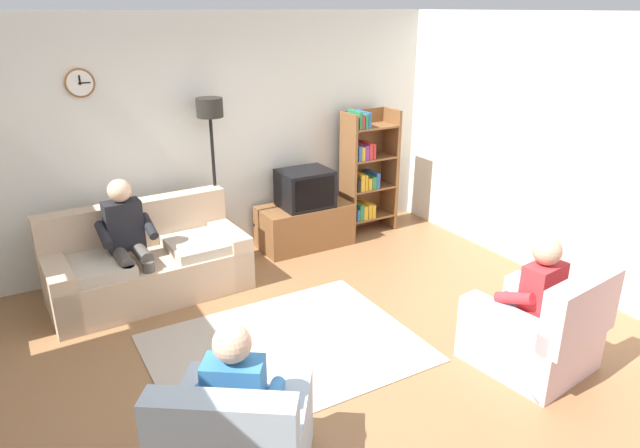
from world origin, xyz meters
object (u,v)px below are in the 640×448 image
object	(u,v)px
couch	(148,265)
person_in_left_armchair	(239,395)
armchair_near_bookshelf	(535,334)
tv	(305,188)
armchair_near_window	(239,448)
person_in_right_armchair	(530,294)
floor_lamp	(211,136)
person_on_couch	(128,237)
bookshelf	(365,172)
tv_stand	(305,225)

from	to	relation	value
couch	person_in_left_armchair	size ratio (longest dim) A/B	1.73
armchair_near_bookshelf	couch	bearing A→B (deg)	130.41
tv	armchair_near_window	bearing A→B (deg)	-124.65
couch	person_in_right_armchair	size ratio (longest dim) A/B	1.73
tv	floor_lamp	bearing A→B (deg)	173.35
floor_lamp	person_on_couch	size ratio (longest dim) A/B	1.49
tv	bookshelf	distance (m)	0.92
tv	couch	bearing A→B (deg)	-171.55
tv	person_in_left_armchair	size ratio (longest dim) A/B	0.54
armchair_near_window	person_in_left_armchair	world-z (taller)	person_in_left_armchair
couch	tv	world-z (taller)	tv
bookshelf	armchair_near_bookshelf	distance (m)	3.25
tv_stand	person_in_left_armchair	world-z (taller)	person_in_left_armchair
person_on_couch	tv	bearing A→B (deg)	10.64
bookshelf	floor_lamp	distance (m)	2.08
tv_stand	armchair_near_window	size ratio (longest dim) A/B	0.93
armchair_near_window	armchair_near_bookshelf	distance (m)	2.54
floor_lamp	armchair_near_bookshelf	bearing A→B (deg)	-65.25
person_in_left_armchair	armchair_near_bookshelf	bearing A→B (deg)	-1.83
armchair_near_bookshelf	person_in_right_armchair	bearing A→B (deg)	97.65
couch	tv	bearing A→B (deg)	8.45
tv_stand	armchair_near_window	xyz separation A→B (m)	(-2.12, -3.10, 0.03)
armchair_near_bookshelf	person_in_left_armchair	bearing A→B (deg)	178.17
couch	tv_stand	world-z (taller)	couch
floor_lamp	person_in_right_armchair	distance (m)	3.54
tv_stand	floor_lamp	distance (m)	1.60
armchair_near_bookshelf	person_in_left_armchair	world-z (taller)	person_in_left_armchair
bookshelf	floor_lamp	world-z (taller)	floor_lamp
tv	armchair_near_window	distance (m)	3.76
bookshelf	person_on_couch	size ratio (longest dim) A/B	1.27
tv	bookshelf	size ratio (longest dim) A/B	0.38
tv_stand	tv	xyz separation A→B (m)	(-0.00, -0.02, 0.48)
armchair_near_window	person_on_couch	xyz separation A→B (m)	(-0.01, 2.67, 0.41)
floor_lamp	person_on_couch	xyz separation A→B (m)	(-1.07, -0.52, -0.75)
tv	armchair_near_window	xyz separation A→B (m)	(-2.12, -3.07, -0.45)
couch	armchair_near_window	distance (m)	2.79
tv_stand	person_in_left_armchair	distance (m)	3.68
tv	armchair_near_bookshelf	world-z (taller)	tv
person_on_couch	person_in_left_armchair	xyz separation A→B (m)	(0.06, -2.60, -0.09)
couch	tv_stand	bearing A→B (deg)	9.15
tv	person_on_couch	world-z (taller)	person_on_couch
floor_lamp	person_on_couch	bearing A→B (deg)	-153.96
couch	bookshelf	size ratio (longest dim) A/B	1.23
tv_stand	floor_lamp	xyz separation A→B (m)	(-1.06, 0.10, 1.19)
tv_stand	bookshelf	bearing A→B (deg)	4.28
armchair_near_window	person_in_right_armchair	xyz separation A→B (m)	(2.53, 0.08, 0.32)
person_on_couch	person_in_left_armchair	distance (m)	2.60
floor_lamp	armchair_near_bookshelf	xyz separation A→B (m)	(1.48, -3.20, -1.16)
floor_lamp	person_on_couch	distance (m)	1.41
floor_lamp	armchair_near_window	distance (m)	3.56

